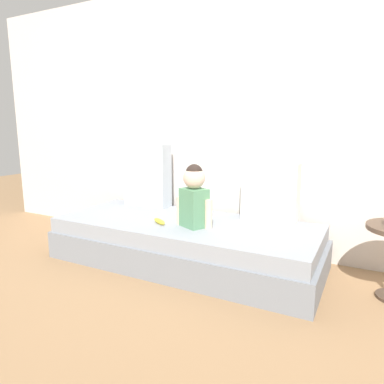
{
  "coord_description": "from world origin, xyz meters",
  "views": [
    {
      "loc": [
        1.32,
        -2.41,
        1.12
      ],
      "look_at": [
        0.07,
        0.0,
        0.6
      ],
      "focal_mm": 32.64,
      "sensor_mm": 36.0,
      "label": 1
    }
  ],
  "objects_px": {
    "couch": "(185,242)",
    "banana": "(159,221)",
    "throw_pillow_right": "(270,192)",
    "toddler": "(194,195)",
    "throw_pillow_left": "(147,175)"
  },
  "relations": [
    {
      "from": "couch",
      "to": "banana",
      "type": "height_order",
      "value": "banana"
    },
    {
      "from": "throw_pillow_right",
      "to": "banana",
      "type": "bearing_deg",
      "value": -146.37
    },
    {
      "from": "toddler",
      "to": "banana",
      "type": "relative_size",
      "value": 2.85
    },
    {
      "from": "toddler",
      "to": "banana",
      "type": "xyz_separation_m",
      "value": [
        -0.28,
        -0.06,
        -0.23
      ]
    },
    {
      "from": "couch",
      "to": "toddler",
      "type": "height_order",
      "value": "toddler"
    },
    {
      "from": "couch",
      "to": "throw_pillow_left",
      "type": "xyz_separation_m",
      "value": [
        -0.6,
        0.35,
        0.48
      ]
    },
    {
      "from": "throw_pillow_left",
      "to": "toddler",
      "type": "xyz_separation_m",
      "value": [
        0.73,
        -0.44,
        -0.05
      ]
    },
    {
      "from": "throw_pillow_right",
      "to": "banana",
      "type": "distance_m",
      "value": 0.93
    },
    {
      "from": "toddler",
      "to": "throw_pillow_right",
      "type": "bearing_deg",
      "value": 42.96
    },
    {
      "from": "toddler",
      "to": "couch",
      "type": "bearing_deg",
      "value": 145.35
    },
    {
      "from": "couch",
      "to": "throw_pillow_left",
      "type": "relative_size",
      "value": 3.67
    },
    {
      "from": "banana",
      "to": "couch",
      "type": "bearing_deg",
      "value": 45.77
    },
    {
      "from": "throw_pillow_left",
      "to": "throw_pillow_right",
      "type": "bearing_deg",
      "value": 0.0
    },
    {
      "from": "throw_pillow_left",
      "to": "banana",
      "type": "height_order",
      "value": "throw_pillow_left"
    },
    {
      "from": "throw_pillow_left",
      "to": "couch",
      "type": "bearing_deg",
      "value": -29.94
    }
  ]
}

